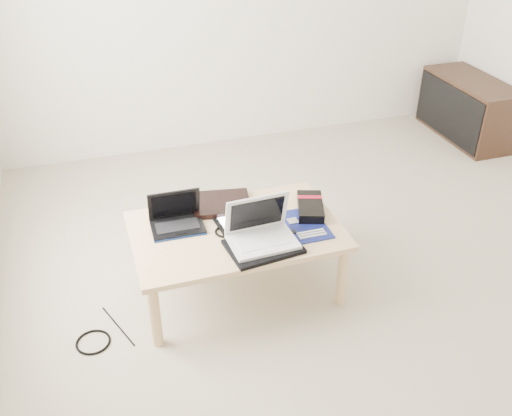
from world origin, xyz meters
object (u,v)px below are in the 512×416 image
object	(u,v)px
coffee_table	(236,236)
media_cabinet	(468,109)
gpu_box	(310,207)
netbook	(176,220)
white_laptop	(261,232)

from	to	relation	value
coffee_table	media_cabinet	xyz separation A→B (m)	(2.43, 1.33, -0.10)
coffee_table	gpu_box	xyz separation A→B (m)	(0.44, 0.03, 0.08)
coffee_table	media_cabinet	distance (m)	2.77
coffee_table	netbook	bearing A→B (deg)	157.79
netbook	white_laptop	distance (m)	0.47
white_laptop	netbook	bearing A→B (deg)	143.04
coffee_table	netbook	distance (m)	0.33
white_laptop	gpu_box	size ratio (longest dim) A/B	1.13
gpu_box	media_cabinet	bearing A→B (deg)	33.17
netbook	coffee_table	bearing A→B (deg)	-22.21
white_laptop	gpu_box	xyz separation A→B (m)	(0.35, 0.20, -0.04)
media_cabinet	gpu_box	xyz separation A→B (m)	(-1.99, -1.30, 0.18)
netbook	gpu_box	world-z (taller)	netbook
media_cabinet	netbook	size ratio (longest dim) A/B	3.19
white_laptop	media_cabinet	bearing A→B (deg)	32.62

